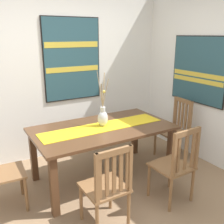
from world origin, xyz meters
TOP-DOWN VIEW (x-y plane):
  - ground_plane at (0.00, 0.00)m, footprint 6.40×6.40m
  - wall_back at (0.00, 1.86)m, footprint 6.40×0.12m
  - dining_table at (0.18, 0.72)m, footprint 1.82×1.01m
  - table_runner at (0.18, 0.72)m, footprint 1.67×0.36m
  - centerpiece_vase at (0.20, 0.76)m, footprint 0.18×0.25m
  - chair_0 at (1.48, 0.72)m, footprint 0.45×0.45m
  - chair_2 at (-0.25, -0.15)m, footprint 0.43×0.43m
  - chair_3 at (0.64, -0.16)m, footprint 0.44×0.44m
  - painting_on_back_wall at (0.22, 1.79)m, footprint 0.94×0.05m
  - painting_on_side_wall at (1.79, 0.64)m, footprint 0.05×1.02m

SIDE VIEW (x-z plane):
  - ground_plane at x=0.00m, z-range -0.03..0.00m
  - chair_3 at x=0.64m, z-range 0.00..0.95m
  - chair_2 at x=-0.25m, z-range 0.02..0.95m
  - chair_0 at x=1.48m, z-range 0.02..0.96m
  - dining_table at x=0.18m, z-range 0.27..1.01m
  - table_runner at x=0.18m, z-range 0.74..0.75m
  - centerpiece_vase at x=0.20m, z-range 0.51..1.24m
  - wall_back at x=0.00m, z-range 0.00..2.70m
  - painting_on_side_wall at x=1.79m, z-range 0.88..1.89m
  - painting_on_back_wall at x=0.22m, z-range 0.89..2.17m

